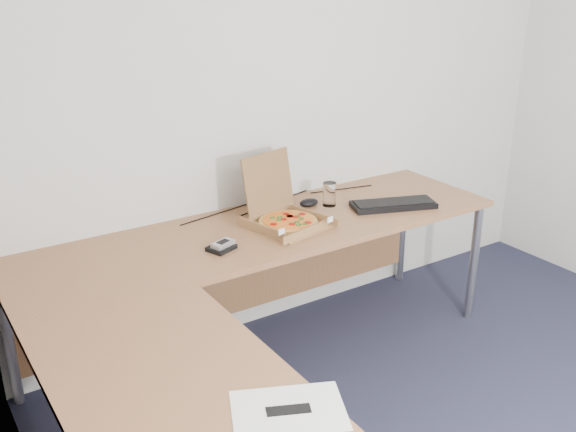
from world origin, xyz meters
TOP-DOWN VIEW (x-y plane):
  - desk at (-0.82, 0.97)m, footprint 2.50×2.20m
  - pizza_box at (-0.40, 1.37)m, footprint 0.32×0.38m
  - drinking_glass at (-0.05, 1.49)m, footprint 0.07×0.07m
  - keyboard at (0.22, 1.28)m, footprint 0.47×0.30m
  - mouse at (-0.15, 1.54)m, footprint 0.11×0.08m
  - wallet at (-0.81, 1.28)m, footprint 0.14×0.13m
  - phone at (-0.80, 1.28)m, footprint 0.12×0.09m
  - paper_sheet at (-1.18, 0.16)m, footprint 0.40×0.35m
  - dome_speaker at (-0.23, 1.65)m, footprint 0.08×0.08m
  - cable_bundle at (-0.27, 1.68)m, footprint 0.58×0.12m

SIDE VIEW (x-z plane):
  - desk at x=-0.82m, z-range 0.34..1.07m
  - paper_sheet at x=-1.18m, z-range 0.73..0.73m
  - cable_bundle at x=-0.27m, z-range 0.73..0.74m
  - wallet at x=-0.81m, z-range 0.73..0.75m
  - keyboard at x=0.22m, z-range 0.73..0.76m
  - mouse at x=-0.15m, z-range 0.73..0.77m
  - phone at x=-0.80m, z-range 0.75..0.77m
  - dome_speaker at x=-0.23m, z-range 0.73..0.80m
  - pizza_box at x=-0.40m, z-range 0.60..0.93m
  - drinking_glass at x=-0.05m, z-range 0.73..0.86m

